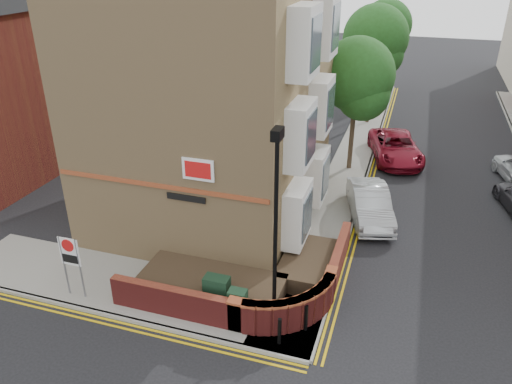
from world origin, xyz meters
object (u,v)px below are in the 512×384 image
at_px(utility_cabinet_large, 217,293).
at_px(silver_car_near, 370,204).
at_px(lamppost, 275,233).
at_px(zone_sign, 70,256).

distance_m(utility_cabinet_large, silver_car_near, 8.60).
relative_size(lamppost, silver_car_near, 1.47).
distance_m(zone_sign, silver_car_near, 12.11).
height_order(lamppost, silver_car_near, lamppost).
height_order(utility_cabinet_large, silver_car_near, silver_car_near).
distance_m(utility_cabinet_large, zone_sign, 4.86).
bearing_deg(silver_car_near, lamppost, -120.33).
xyz_separation_m(utility_cabinet_large, zone_sign, (-4.70, -0.80, 0.92)).
bearing_deg(lamppost, zone_sign, -173.93).
bearing_deg(utility_cabinet_large, zone_sign, -170.31).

